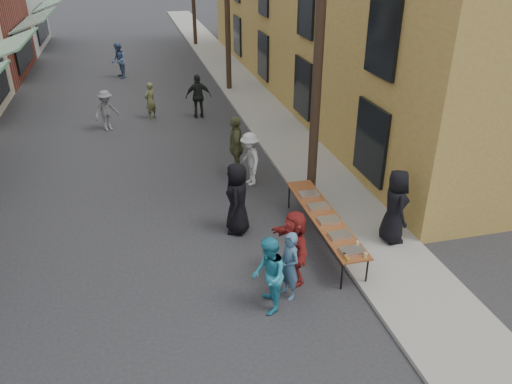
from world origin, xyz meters
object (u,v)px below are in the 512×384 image
guest_front_a (237,198)px  utility_pole_near (319,40)px  guest_front_c (269,276)px  catering_tray_sausage (352,251)px  server (395,206)px  serving_table (324,217)px

guest_front_a → utility_pole_near: bearing=135.2°
utility_pole_near → guest_front_c: size_ratio=5.39×
catering_tray_sausage → server: (1.62, 1.18, 0.25)m
serving_table → guest_front_c: size_ratio=2.40×
utility_pole_near → serving_table: 4.45m
serving_table → guest_front_a: bearing=152.0°
guest_front_c → server: server is taller
serving_table → guest_front_c: bearing=-133.2°
serving_table → catering_tray_sausage: (-0.00, -1.65, 0.08)m
utility_pole_near → server: bearing=-67.8°
guest_front_a → guest_front_c: guest_front_a is taller
guest_front_a → server: (3.56, -1.50, 0.09)m
serving_table → catering_tray_sausage: catering_tray_sausage is taller
serving_table → server: size_ratio=2.13×
catering_tray_sausage → guest_front_c: (-1.99, -0.47, 0.05)m
utility_pole_near → guest_front_a: utility_pole_near is taller
guest_front_a → server: 3.87m
catering_tray_sausage → server: size_ratio=0.27×
catering_tray_sausage → serving_table: bearing=90.0°
guest_front_a → server: server is taller
utility_pole_near → guest_front_c: 6.24m
serving_table → guest_front_a: guest_front_a is taller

